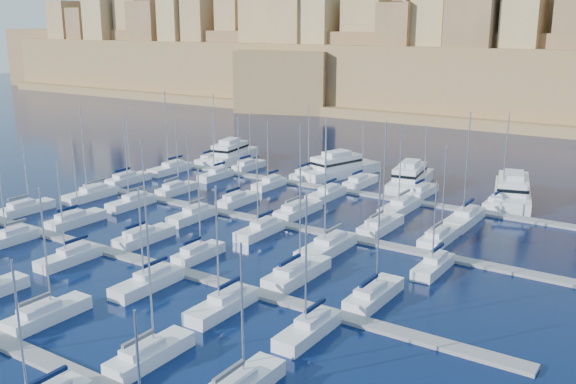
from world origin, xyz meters
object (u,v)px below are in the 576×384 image
Objects in this scene: motor_yacht_c at (410,178)px; motor_yacht_d at (512,191)px; motor_yacht_b at (338,167)px; motor_yacht_a at (231,153)px; sailboat_4 at (150,354)px.

motor_yacht_c is 0.87× the size of motor_yacht_d.
motor_yacht_b is 0.95× the size of motor_yacht_d.
motor_yacht_d is at bearing 3.58° from motor_yacht_c.
motor_yacht_a is 0.85× the size of motor_yacht_d.
motor_yacht_b is at bearing 106.37° from sailboat_4.
motor_yacht_a is at bearing 123.65° from sailboat_4.
motor_yacht_c is (-5.68, 70.13, 0.98)m from sailboat_4.
sailboat_4 is 0.87× the size of motor_yacht_a.
sailboat_4 reaches higher than motor_yacht_c.
motor_yacht_c is (40.88, 0.18, -0.00)m from motor_yacht_a.
motor_yacht_b is (25.77, 0.83, -0.00)m from motor_yacht_a.
sailboat_4 is at bearing -56.35° from motor_yacht_a.
motor_yacht_b and motor_yacht_c have the same top height.
motor_yacht_d is (58.62, 1.29, 0.00)m from motor_yacht_a.
motor_yacht_b is 32.85m from motor_yacht_d.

